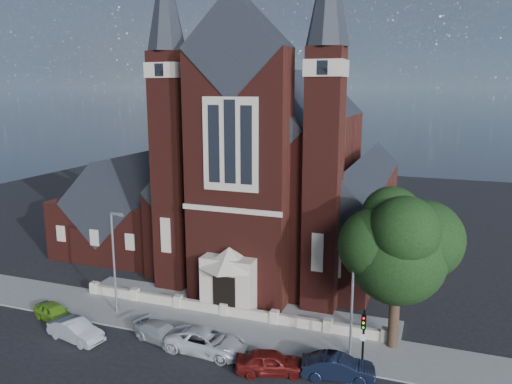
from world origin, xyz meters
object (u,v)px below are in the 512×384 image
car_lime_van (54,312)px  car_white_suv (207,341)px  street_lamp_right (354,290)px  parish_hall (130,213)px  street_lamp_left (115,257)px  traffic_signal (363,332)px  car_navy (338,367)px  street_tree (399,250)px  car_dark_red (270,362)px  church (287,176)px  car_silver_b (162,333)px  car_silver_a (76,330)px

car_lime_van → car_white_suv: bearing=-71.8°
street_lamp_right → parish_hall: bearing=151.8°
parish_hall → car_white_suv: parish_hall is taller
car_lime_van → street_lamp_left: bearing=-35.8°
traffic_signal → parish_hall: bearing=150.0°
car_white_suv → car_navy: (8.73, -0.07, -0.04)m
car_navy → street_tree: bearing=-42.5°
car_dark_red → church: bearing=-4.1°
church → car_lime_van: church is taller
parish_hall → car_dark_red: 28.28m
car_white_suv → car_dark_red: bearing=-98.6°
car_lime_van → car_navy: size_ratio=0.89×
street_lamp_left → traffic_signal: street_lamp_left is taller
street_tree → street_lamp_left: size_ratio=1.32×
car_navy → car_silver_b: bearing=78.1°
street_tree → car_navy: street_tree is taller
street_lamp_left → car_navy: bearing=-9.2°
car_silver_a → car_white_suv: car_white_suv is taller
street_tree → car_silver_b: size_ratio=2.42×
street_lamp_left → car_navy: size_ratio=1.84×
street_lamp_left → car_dark_red: 14.71m
street_lamp_right → car_lime_van: size_ratio=2.07×
car_silver_b → car_lime_van: bearing=106.7°
car_white_suv → church: bearing=5.2°
parish_hall → street_lamp_left: size_ratio=1.51×
car_silver_b → street_lamp_right: bearing=-61.3°
church → traffic_signal: 23.94m
car_silver_b → parish_hall: bearing=55.9°
street_lamp_right → car_silver_a: 19.18m
street_lamp_right → car_navy: size_ratio=1.84×
parish_hall → church: bearing=17.2°
street_lamp_right → car_silver_a: bearing=-166.2°
car_dark_red → traffic_signal: bearing=-85.9°
car_dark_red → car_navy: bearing=-96.3°
car_lime_van → car_silver_b: 9.20m
street_lamp_right → car_silver_b: bearing=-168.0°
street_lamp_left → traffic_signal: bearing=-4.8°
car_dark_red → parish_hall: bearing=32.5°
car_lime_van → car_white_suv: size_ratio=0.71×
street_tree → car_lime_van: 25.42m
street_tree → car_navy: 8.24m
street_tree → traffic_signal: street_tree is taller
street_tree → street_lamp_right: street_tree is taller
car_dark_red → car_navy: car_dark_red is taller
traffic_signal → car_dark_red: 5.94m
car_white_suv → street_lamp_right: bearing=-70.3°
car_silver_b → car_dark_red: bearing=-80.7°
car_silver_b → car_white_suv: (3.49, -0.15, 0.12)m
car_navy → street_lamp_right: bearing=-17.2°
church → car_dark_red: 24.56m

